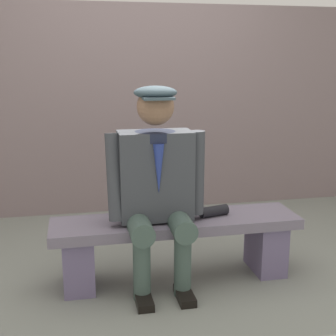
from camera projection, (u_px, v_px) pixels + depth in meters
name	position (u px, v px, depth m)	size (l,w,h in m)	color
ground_plane	(176.00, 278.00, 3.16)	(30.00, 30.00, 0.00)	gray
bench	(176.00, 239.00, 3.09)	(1.67, 0.40, 0.43)	slate
seated_man	(157.00, 180.00, 2.92)	(0.64, 0.55, 1.31)	#3B3F45
rolled_magazine	(214.00, 211.00, 3.10)	(0.07, 0.07, 0.20)	black
stadium_wall	(140.00, 109.00, 4.52)	(12.00, 0.24, 1.99)	gray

